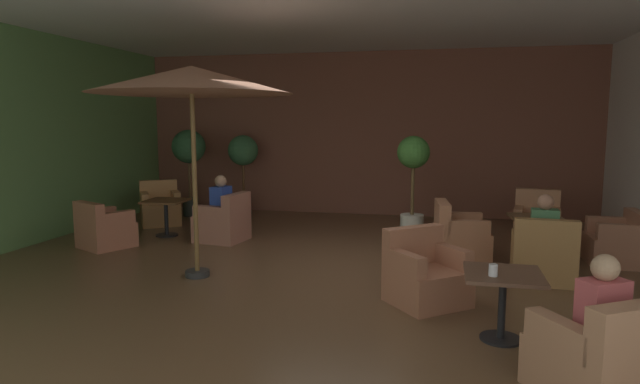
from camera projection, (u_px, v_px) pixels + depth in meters
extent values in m
cube|color=brown|center=(313.00, 271.00, 7.37)|extent=(9.92, 9.45, 0.02)
cube|color=brown|center=(362.00, 134.00, 11.67)|extent=(9.92, 0.08, 3.52)
cube|color=#649653|center=(0.00, 139.00, 8.20)|extent=(0.08, 9.45, 3.52)
cube|color=silver|center=(312.00, 3.00, 6.91)|extent=(9.92, 9.45, 0.06)
cylinder|color=black|center=(500.00, 338.00, 5.02)|extent=(0.38, 0.38, 0.02)
cylinder|color=black|center=(502.00, 308.00, 4.98)|extent=(0.07, 0.07, 0.61)
cube|color=brown|center=(503.00, 275.00, 4.94)|extent=(0.70, 0.70, 0.03)
cube|color=#A87453|center=(598.00, 371.00, 3.95)|extent=(1.08, 1.08, 0.40)
cube|color=#A87453|center=(639.00, 334.00, 3.61)|extent=(0.76, 0.56, 0.42)
cube|color=#A87453|center=(561.00, 335.00, 3.85)|extent=(0.44, 0.59, 0.21)
cube|color=#A87453|center=(629.00, 324.00, 4.05)|extent=(0.44, 0.59, 0.21)
cube|color=#A66649|center=(427.00, 287.00, 5.98)|extent=(1.04, 1.03, 0.40)
cube|color=#A66649|center=(413.00, 245.00, 6.17)|extent=(0.69, 0.60, 0.43)
cube|color=#A66649|center=(453.00, 257.00, 6.04)|extent=(0.45, 0.51, 0.23)
cube|color=#A66649|center=(407.00, 263.00, 5.76)|extent=(0.45, 0.51, 0.23)
cylinder|color=black|center=(167.00, 235.00, 9.60)|extent=(0.39, 0.39, 0.02)
cylinder|color=black|center=(166.00, 219.00, 9.56)|extent=(0.07, 0.07, 0.61)
cube|color=brown|center=(166.00, 201.00, 9.52)|extent=(0.74, 0.74, 0.03)
cube|color=#AB6B56|center=(222.00, 228.00, 9.17)|extent=(0.86, 0.82, 0.45)
cube|color=#AB6B56|center=(236.00, 205.00, 9.00)|extent=(0.27, 0.73, 0.38)
cube|color=#AB6B56|center=(210.00, 212.00, 8.88)|extent=(0.61, 0.23, 0.19)
cube|color=#AB6B56|center=(228.00, 207.00, 9.40)|extent=(0.61, 0.23, 0.19)
cube|color=#B47843|center=(161.00, 213.00, 10.62)|extent=(1.02, 1.03, 0.44)
cube|color=#B47843|center=(158.00, 190.00, 10.84)|extent=(0.69, 0.54, 0.42)
cube|color=#B47843|center=(176.00, 197.00, 10.65)|extent=(0.44, 0.56, 0.22)
cube|color=#B47843|center=(144.00, 198.00, 10.44)|extent=(0.44, 0.56, 0.22)
cube|color=#AD664B|center=(107.00, 235.00, 8.70)|extent=(0.96, 0.96, 0.40)
cube|color=#AD664B|center=(89.00, 214.00, 8.44)|extent=(0.71, 0.46, 0.36)
cube|color=#AD664B|center=(99.00, 214.00, 8.87)|extent=(0.38, 0.56, 0.21)
cube|color=#AD664B|center=(117.00, 218.00, 8.51)|extent=(0.38, 0.56, 0.21)
cylinder|color=black|center=(534.00, 259.00, 7.91)|extent=(0.41, 0.41, 0.02)
cylinder|color=black|center=(535.00, 240.00, 7.87)|extent=(0.07, 0.07, 0.61)
cube|color=brown|center=(537.00, 218.00, 7.83)|extent=(0.77, 0.77, 0.03)
cube|color=#AA7943|center=(542.00, 265.00, 6.88)|extent=(0.80, 0.77, 0.41)
cube|color=#AA7943|center=(546.00, 237.00, 6.57)|extent=(0.76, 0.22, 0.43)
cube|color=#AA7943|center=(518.00, 240.00, 6.97)|extent=(0.17, 0.56, 0.19)
cube|color=#AA7943|center=(569.00, 243.00, 6.79)|extent=(0.17, 0.56, 0.19)
cube|color=#AE7053|center=(614.00, 250.00, 7.66)|extent=(0.71, 0.72, 0.41)
cube|color=#AE7053|center=(637.00, 224.00, 7.54)|extent=(0.16, 0.72, 0.37)
cube|color=#AE7053|center=(619.00, 232.00, 7.34)|extent=(0.55, 0.14, 0.23)
cube|color=#AE7053|center=(606.00, 225.00, 7.90)|extent=(0.55, 0.14, 0.23)
cube|color=#B2764F|center=(536.00, 232.00, 8.85)|extent=(0.82, 0.88, 0.43)
cube|color=#B2764F|center=(538.00, 203.00, 9.07)|extent=(0.72, 0.29, 0.47)
cube|color=#B2764F|center=(556.00, 215.00, 8.67)|extent=(0.23, 0.61, 0.19)
cube|color=#B2764F|center=(518.00, 213.00, 8.88)|extent=(0.23, 0.61, 0.19)
cube|color=#B1714E|center=(462.00, 244.00, 8.01)|extent=(0.84, 0.88, 0.43)
cube|color=#B1714E|center=(442.00, 215.00, 7.99)|extent=(0.25, 0.82, 0.42)
cube|color=#B1714E|center=(462.00, 219.00, 8.29)|extent=(0.60, 0.19, 0.20)
cube|color=#B1714E|center=(469.00, 227.00, 7.63)|extent=(0.60, 0.19, 0.20)
cylinder|color=#2D2D2D|center=(197.00, 273.00, 7.07)|extent=(0.32, 0.32, 0.08)
cylinder|color=brown|center=(194.00, 176.00, 6.90)|extent=(0.06, 0.06, 2.67)
cone|color=#A26D53|center=(192.00, 80.00, 6.75)|extent=(2.56, 2.56, 0.35)
cylinder|color=#313631|center=(191.00, 207.00, 11.61)|extent=(0.33, 0.33, 0.39)
cylinder|color=brown|center=(190.00, 179.00, 11.53)|extent=(0.06, 0.06, 0.81)
sphere|color=#2E5836|center=(189.00, 147.00, 11.44)|extent=(0.72, 0.72, 0.72)
cylinder|color=beige|center=(412.00, 226.00, 9.46)|extent=(0.41, 0.41, 0.40)
cylinder|color=brown|center=(413.00, 190.00, 9.38)|extent=(0.06, 0.06, 0.86)
sphere|color=#396F2C|center=(413.00, 152.00, 9.29)|extent=(0.57, 0.57, 0.57)
cylinder|color=#33372C|center=(244.00, 205.00, 11.82)|extent=(0.32, 0.32, 0.41)
cylinder|color=brown|center=(244.00, 179.00, 11.74)|extent=(0.06, 0.06, 0.72)
sphere|color=#376840|center=(243.00, 150.00, 11.66)|extent=(0.66, 0.66, 0.66)
cube|color=#B84C4F|center=(602.00, 313.00, 3.89)|extent=(0.39, 0.35, 0.50)
sphere|color=#A68060|center=(605.00, 268.00, 3.85)|extent=(0.20, 0.20, 0.20)
cube|color=#44764D|center=(544.00, 229.00, 6.82)|extent=(0.34, 0.25, 0.52)
sphere|color=#A97359|center=(546.00, 202.00, 6.78)|extent=(0.20, 0.20, 0.20)
cube|color=#29429F|center=(221.00, 201.00, 9.10)|extent=(0.29, 0.37, 0.48)
sphere|color=#A87E5E|center=(221.00, 181.00, 9.06)|extent=(0.20, 0.20, 0.20)
cylinder|color=silver|center=(493.00, 270.00, 4.82)|extent=(0.08, 0.08, 0.11)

